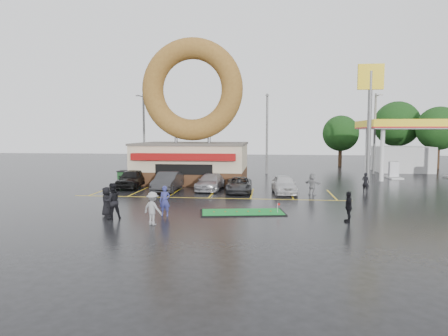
# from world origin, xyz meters

# --- Properties ---
(ground) EXTENTS (120.00, 120.00, 0.00)m
(ground) POSITION_xyz_m (0.00, 0.00, 0.00)
(ground) COLOR black
(ground) RESTS_ON ground
(donut_shop) EXTENTS (10.20, 8.70, 13.50)m
(donut_shop) POSITION_xyz_m (-3.00, 12.97, 4.46)
(donut_shop) COLOR #472B19
(donut_shop) RESTS_ON ground
(gas_station) EXTENTS (12.30, 13.65, 5.90)m
(gas_station) POSITION_xyz_m (20.00, 20.94, 3.70)
(gas_station) COLOR silver
(gas_station) RESTS_ON ground
(shell_sign) EXTENTS (2.20, 0.36, 10.60)m
(shell_sign) POSITION_xyz_m (13.00, 12.00, 7.38)
(shell_sign) COLOR slate
(shell_sign) RESTS_ON ground
(streetlight_left) EXTENTS (0.40, 2.21, 9.00)m
(streetlight_left) POSITION_xyz_m (-10.00, 19.92, 4.78)
(streetlight_left) COLOR slate
(streetlight_left) RESTS_ON ground
(streetlight_mid) EXTENTS (0.40, 2.21, 9.00)m
(streetlight_mid) POSITION_xyz_m (4.00, 20.92, 4.78)
(streetlight_mid) COLOR slate
(streetlight_mid) RESTS_ON ground
(streetlight_right) EXTENTS (0.40, 2.21, 9.00)m
(streetlight_right) POSITION_xyz_m (16.00, 21.92, 4.78)
(streetlight_right) COLOR slate
(streetlight_right) RESTS_ON ground
(tree_far_a) EXTENTS (5.60, 5.60, 8.00)m
(tree_far_a) POSITION_xyz_m (26.00, 30.00, 5.18)
(tree_far_a) COLOR #332114
(tree_far_a) RESTS_ON ground
(tree_far_c) EXTENTS (6.30, 6.30, 9.00)m
(tree_far_c) POSITION_xyz_m (22.00, 34.00, 5.84)
(tree_far_c) COLOR #332114
(tree_far_c) RESTS_ON ground
(tree_far_d) EXTENTS (4.90, 4.90, 7.00)m
(tree_far_d) POSITION_xyz_m (14.00, 32.00, 4.53)
(tree_far_d) COLOR #332114
(tree_far_d) RESTS_ON ground
(car_black) EXTENTS (2.11, 4.66, 1.55)m
(car_black) POSITION_xyz_m (-7.30, 8.00, 0.78)
(car_black) COLOR black
(car_black) RESTS_ON ground
(car_dgrey) EXTENTS (1.67, 4.66, 1.53)m
(car_dgrey) POSITION_xyz_m (-3.74, 6.38, 0.76)
(car_dgrey) COLOR #28282A
(car_dgrey) RESTS_ON ground
(car_silver) EXTENTS (2.18, 4.67, 1.32)m
(car_silver) POSITION_xyz_m (-0.45, 7.47, 0.66)
(car_silver) COLOR #97969B
(car_silver) RESTS_ON ground
(car_grey) EXTENTS (2.16, 4.34, 1.18)m
(car_grey) POSITION_xyz_m (1.96, 6.43, 0.59)
(car_grey) COLOR #2E2E30
(car_grey) RESTS_ON ground
(car_white) EXTENTS (2.07, 4.34, 1.43)m
(car_white) POSITION_xyz_m (5.44, 6.13, 0.72)
(car_white) COLOR silver
(car_white) RESTS_ON ground
(person_blue) EXTENTS (0.63, 0.43, 1.70)m
(person_blue) POSITION_xyz_m (-1.50, -2.89, 0.85)
(person_blue) COLOR navy
(person_blue) RESTS_ON ground
(person_blackjkt) EXTENTS (1.21, 1.18, 1.97)m
(person_blackjkt) POSITION_xyz_m (-4.10, -4.07, 0.98)
(person_blackjkt) COLOR black
(person_blackjkt) RESTS_ON ground
(person_hoodie) EXTENTS (1.25, 1.02, 1.68)m
(person_hoodie) POSITION_xyz_m (-1.55, -5.06, 0.84)
(person_hoodie) COLOR gray
(person_hoodie) RESTS_ON ground
(person_bystander) EXTENTS (0.71, 0.91, 1.65)m
(person_bystander) POSITION_xyz_m (-4.73, -3.31, 0.82)
(person_bystander) COLOR black
(person_bystander) RESTS_ON ground
(person_cameraman) EXTENTS (0.40, 0.95, 1.61)m
(person_cameraman) POSITION_xyz_m (8.44, -3.29, 0.81)
(person_cameraman) COLOR black
(person_cameraman) RESTS_ON ground
(person_walker_near) EXTENTS (1.43, 1.38, 1.63)m
(person_walker_near) POSITION_xyz_m (7.52, 5.77, 0.81)
(person_walker_near) COLOR gray
(person_walker_near) RESTS_ON ground
(person_walker_far) EXTENTS (0.68, 0.62, 1.56)m
(person_walker_far) POSITION_xyz_m (11.79, 7.47, 0.78)
(person_walker_far) COLOR black
(person_walker_far) RESTS_ON ground
(dumpster) EXTENTS (1.86, 1.29, 1.30)m
(dumpster) POSITION_xyz_m (-7.72, 8.70, 0.65)
(dumpster) COLOR #183F1D
(dumpster) RESTS_ON ground
(putting_green) EXTENTS (5.16, 2.91, 0.61)m
(putting_green) POSITION_xyz_m (2.78, -1.61, 0.04)
(putting_green) COLOR black
(putting_green) RESTS_ON ground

